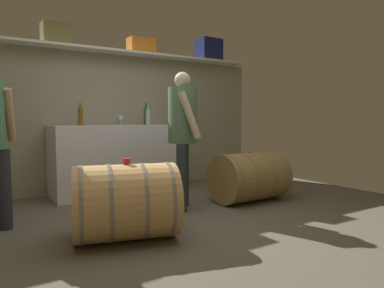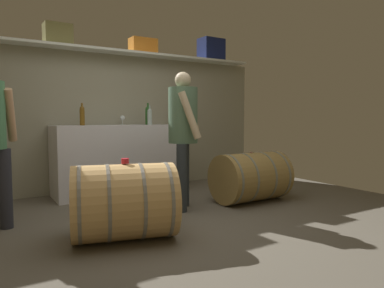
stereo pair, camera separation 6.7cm
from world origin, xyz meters
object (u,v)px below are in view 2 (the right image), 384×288
object	(u,v)px
wine_bottle_amber	(82,115)
visitor_tasting	(184,126)
toolcase_orange	(143,46)
wine_barrel_near	(124,202)
wine_bottle_clear	(150,116)
toolcase_navy	(211,50)
work_cabinet	(118,159)
tasting_cup	(125,161)
wine_bottle_green	(148,115)
wine_glass	(122,118)
toolcase_olive	(58,35)
wine_barrel_far	(251,177)

from	to	relation	value
wine_bottle_amber	visitor_tasting	distance (m)	1.52
toolcase_orange	wine_barrel_near	world-z (taller)	toolcase_orange
wine_bottle_clear	wine_bottle_amber	size ratio (longest dim) A/B	0.95
wine_barrel_near	toolcase_navy	bearing A→B (deg)	56.77
work_cabinet	wine_bottle_amber	bearing A→B (deg)	174.08
tasting_cup	visitor_tasting	xyz separation A→B (m)	(0.95, 0.64, 0.28)
work_cabinet	wine_bottle_green	world-z (taller)	wine_bottle_green
work_cabinet	toolcase_orange	bearing A→B (deg)	25.10
wine_glass	visitor_tasting	world-z (taller)	visitor_tasting
toolcase_orange	wine_barrel_near	xyz separation A→B (m)	(-1.10, -2.10, -1.79)
toolcase_orange	toolcase_navy	size ratio (longest dim) A/B	0.97
wine_bottle_amber	wine_glass	size ratio (longest dim) A/B	2.17
wine_glass	wine_barrel_near	bearing A→B (deg)	-110.15
toolcase_navy	work_cabinet	xyz separation A→B (m)	(-1.71, -0.23, -1.71)
work_cabinet	tasting_cup	world-z (taller)	work_cabinet
toolcase_orange	tasting_cup	xyz separation A→B (m)	(-1.09, -2.10, -1.43)
wine_glass	tasting_cup	world-z (taller)	wine_glass
toolcase_navy	wine_bottle_clear	size ratio (longest dim) A/B	1.41
toolcase_olive	wine_bottle_amber	distance (m)	1.10
wine_bottle_amber	wine_bottle_green	bearing A→B (deg)	0.12
wine_bottle_green	wine_barrel_near	xyz separation A→B (m)	(-1.09, -1.92, -0.76)
work_cabinet	wine_barrel_near	bearing A→B (deg)	-108.31
wine_bottle_amber	wine_barrel_near	size ratio (longest dim) A/B	0.29
wine_bottle_clear	wine_bottle_amber	distance (m)	0.92
wine_bottle_green	wine_barrel_near	world-z (taller)	wine_bottle_green
wine_bottle_green	wine_glass	size ratio (longest dim) A/B	2.34
wine_bottle_green	visitor_tasting	distance (m)	1.29
wine_bottle_clear	wine_bottle_amber	world-z (taller)	wine_bottle_amber
toolcase_navy	tasting_cup	world-z (taller)	toolcase_navy
work_cabinet	wine_barrel_far	size ratio (longest dim) A/B	1.87
toolcase_navy	visitor_tasting	bearing A→B (deg)	-135.76
wine_bottle_clear	toolcase_olive	bearing A→B (deg)	164.06
wine_glass	wine_bottle_amber	bearing A→B (deg)	-164.76
toolcase_olive	toolcase_navy	size ratio (longest dim) A/B	0.88
work_cabinet	toolcase_navy	bearing A→B (deg)	7.59
toolcase_olive	wine_bottle_clear	xyz separation A→B (m)	(1.16, -0.33, -1.07)
toolcase_orange	wine_bottle_amber	size ratio (longest dim) A/B	1.31
work_cabinet	wine_barrel_near	world-z (taller)	work_cabinet
toolcase_olive	wine_bottle_clear	world-z (taller)	toolcase_olive
toolcase_olive	wine_barrel_near	size ratio (longest dim) A/B	0.35
toolcase_orange	wine_barrel_near	distance (m)	2.97
wine_bottle_green	tasting_cup	world-z (taller)	wine_bottle_green
toolcase_olive	wine_bottle_green	bearing A→B (deg)	-10.07
wine_bottle_green	wine_bottle_clear	world-z (taller)	wine_bottle_green
wine_bottle_amber	wine_glass	bearing A→B (deg)	15.24
work_cabinet	wine_glass	size ratio (longest dim) A/B	12.80
wine_barrel_far	wine_glass	bearing A→B (deg)	124.15
toolcase_orange	tasting_cup	distance (m)	2.76
wine_bottle_green	tasting_cup	distance (m)	2.24
wine_bottle_clear	wine_glass	world-z (taller)	wine_bottle_clear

